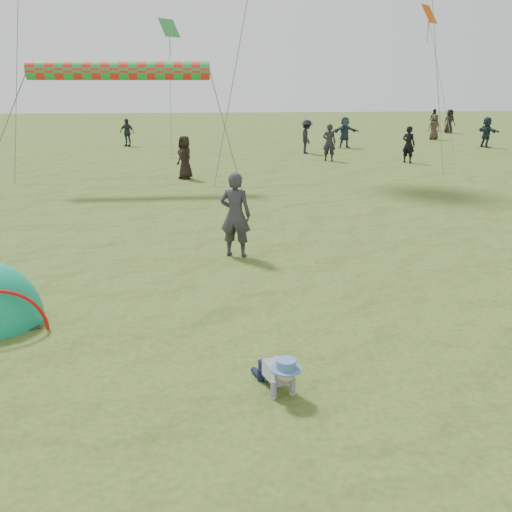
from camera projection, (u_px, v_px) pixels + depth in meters
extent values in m
plane|color=#2C5515|center=(185.00, 368.00, 7.65)|extent=(140.00, 140.00, 0.00)
imported|color=#2C2C34|center=(235.00, 215.00, 12.34)|extent=(0.79, 0.64, 1.86)
imported|color=black|center=(409.00, 145.00, 27.17)|extent=(0.74, 0.74, 1.73)
imported|color=black|center=(434.00, 120.00, 45.56)|extent=(1.07, 0.90, 1.71)
imported|color=black|center=(185.00, 157.00, 22.54)|extent=(0.88, 0.99, 1.70)
imported|color=#273547|center=(345.00, 132.00, 33.52)|extent=(1.71, 0.70, 1.79)
imported|color=#253039|center=(127.00, 132.00, 34.35)|extent=(1.04, 0.76, 1.64)
imported|color=#362B22|center=(434.00, 127.00, 38.40)|extent=(0.88, 0.63, 1.68)
imported|color=#1D2934|center=(487.00, 132.00, 33.74)|extent=(0.87, 1.72, 1.77)
imported|color=black|center=(329.00, 143.00, 27.77)|extent=(0.77, 0.66, 1.79)
imported|color=black|center=(307.00, 137.00, 30.77)|extent=(0.72, 1.19, 1.80)
imported|color=black|center=(449.00, 121.00, 43.45)|extent=(0.92, 0.64, 1.78)
cylinder|color=red|center=(120.00, 71.00, 19.71)|extent=(6.21, 0.64, 0.64)
plane|color=green|center=(169.00, 28.00, 31.86)|extent=(1.22, 1.22, 1.00)
plane|color=#D54D02|center=(429.00, 14.00, 33.26)|extent=(1.31, 1.31, 1.07)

